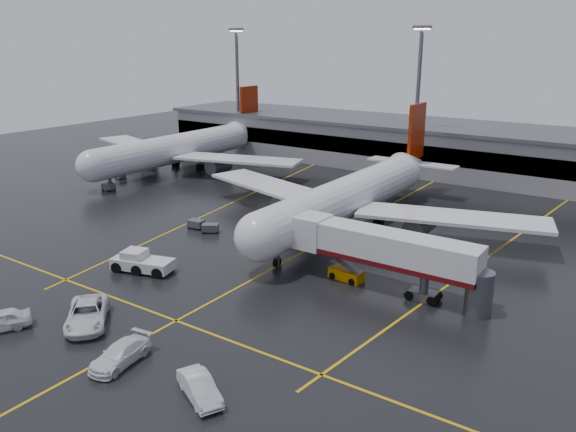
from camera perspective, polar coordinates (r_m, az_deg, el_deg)
The scene contains 21 objects.
ground at distance 66.51m, azimuth 2.40°, elevation -3.16°, with size 220.00×220.00×0.00m, color black.
apron_line_centre at distance 66.51m, azimuth 2.40°, elevation -3.15°, with size 0.25×90.00×0.02m, color gold.
apron_line_stop at distance 50.77m, azimuth -11.14°, elevation -10.26°, with size 60.00×0.25×0.02m, color gold.
apron_line_left at distance 85.43m, azimuth -5.42°, elevation 1.44°, with size 0.25×70.00×0.02m, color gold.
apron_line_right at distance 68.72m, azimuth 19.84°, elevation -3.53°, with size 0.25×70.00×0.02m, color gold.
terminal at distance 107.78m, azimuth 16.19°, elevation 6.49°, with size 122.00×19.00×8.60m.
light_mast_left at distance 123.13m, azimuth -5.08°, elevation 13.13°, with size 3.00×1.20×25.45m.
light_mast_mid at distance 102.61m, azimuth 12.88°, elevation 11.96°, with size 3.00×1.20×25.45m.
main_airliner at distance 73.27m, azimuth 6.48°, elevation 2.13°, with size 48.80×45.60×14.10m.
second_airliner at distance 107.44m, azimuth -10.59°, elevation 6.79°, with size 48.80×45.60×14.10m.
jet_bridge at distance 54.93m, azimuth 9.64°, elevation -3.52°, with size 19.90×3.40×6.05m.
pushback_tractor at distance 61.50m, azimuth -14.49°, elevation -4.55°, with size 6.93×4.30×2.31m.
belt_loader at distance 57.94m, azimuth 5.86°, elevation -5.83°, with size 3.71×2.03×2.25m.
service_van_a at distance 51.77m, azimuth -19.49°, elevation -9.25°, with size 3.15×6.84×1.90m, color white.
service_van_b at distance 45.35m, azimuth -16.45°, elevation -13.12°, with size 2.20×5.41×1.57m, color white.
service_van_c at distance 40.43m, azimuth -8.85°, elevation -16.61°, with size 1.67×4.80×1.58m, color silver.
baggage_cart_a at distance 72.01m, azimuth -7.79°, elevation -1.17°, with size 2.39×2.19×1.12m.
baggage_cart_b at distance 73.87m, azimuth -9.19°, elevation -0.75°, with size 2.13×1.51×1.12m.
baggage_cart_c at distance 76.58m, azimuth -2.47°, elevation 0.11°, with size 2.06×1.40×1.12m.
baggage_cart_d at distance 103.38m, azimuth -16.44°, elevation 3.94°, with size 2.29×1.82×1.12m.
baggage_cart_e at distance 95.99m, azimuth -17.54°, elevation 2.85°, with size 2.06×1.40×1.12m.
Camera 1 is at (32.89, -52.96, 23.18)m, focal length 35.50 mm.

